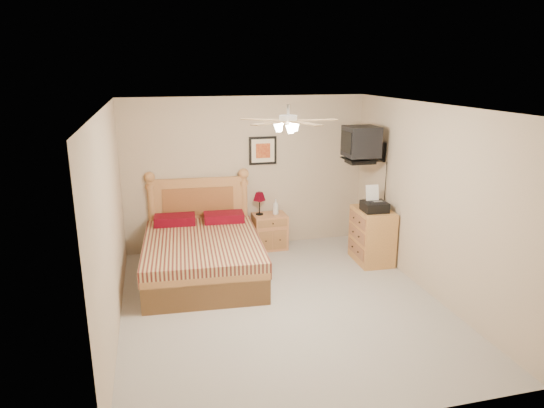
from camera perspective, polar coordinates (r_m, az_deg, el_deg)
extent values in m
plane|color=#A19A91|center=(6.35, 1.20, -11.72)|extent=(4.50, 4.50, 0.00)
cube|color=white|center=(5.65, 1.35, 11.39)|extent=(4.00, 4.50, 0.04)
cube|color=#BFA98D|center=(8.01, -3.00, 3.63)|extent=(4.00, 0.04, 2.50)
cube|color=#BFA98D|center=(3.90, 10.18, -10.05)|extent=(4.00, 0.04, 2.50)
cube|color=#BFA98D|center=(5.71, -18.49, -2.21)|extent=(0.04, 4.50, 2.50)
cube|color=#BFA98D|center=(6.68, 18.06, 0.39)|extent=(0.04, 4.50, 2.50)
cube|color=#C37846|center=(8.10, -0.28, -3.23)|extent=(0.55, 0.42, 0.59)
imported|color=white|center=(7.98, 0.43, -0.34)|extent=(0.12, 0.12, 0.26)
cube|color=black|center=(7.97, -1.09, 6.30)|extent=(0.46, 0.04, 0.46)
cube|color=#A27039|center=(7.67, 11.69, -3.67)|extent=(0.52, 0.73, 0.84)
imported|color=#BCB19B|center=(7.80, 11.03, 0.06)|extent=(0.23, 0.30, 0.03)
imported|color=gray|center=(7.83, 11.14, 0.28)|extent=(0.25, 0.32, 0.02)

